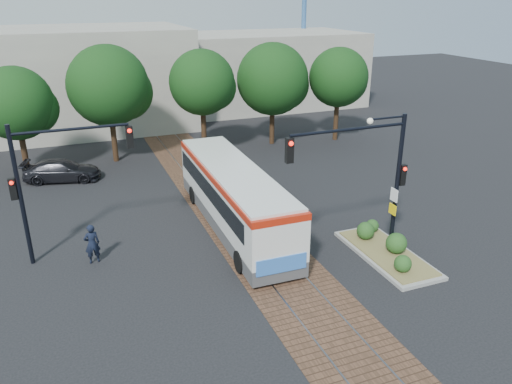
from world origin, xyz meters
The scene contains 10 objects.
ground centered at (0.00, 0.00, 0.00)m, with size 120.00×120.00×0.00m, color black.
trackbed centered at (0.00, 4.00, 0.01)m, with size 3.60×40.00×0.02m.
tree_row centered at (1.21, 16.42, 4.85)m, with size 26.40×5.60×7.67m.
warehouses centered at (-0.53, 28.75, 3.81)m, with size 40.00×13.00×8.00m.
city_bus centered at (-0.39, 4.18, 1.70)m, with size 2.61×11.44×3.05m.
traffic_island centered at (4.82, -0.90, 0.33)m, with size 2.20×5.20×1.13m.
signal_pole_main centered at (3.86, -0.81, 4.16)m, with size 5.49×0.46×6.00m.
signal_pole_left centered at (-8.37, 4.00, 3.86)m, with size 4.99×0.34×6.00m.
officer centered at (-7.07, 3.10, 0.88)m, with size 0.64×0.42×1.75m, color black.
parked_car centered at (-7.98, 14.09, 0.65)m, with size 1.82×4.46×1.30m, color black.
Camera 1 is at (-7.47, -16.68, 10.68)m, focal length 35.00 mm.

